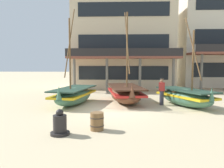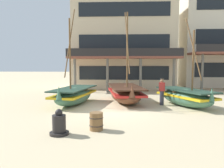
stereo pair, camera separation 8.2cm
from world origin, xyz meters
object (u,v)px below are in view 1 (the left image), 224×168
(harbor_building_main, at_px, (123,44))
(capstan_winch, at_px, (60,125))
(fishing_boat_centre_large, at_px, (74,95))
(fishing_boat_far_right, at_px, (186,97))
(harbor_building_annex, at_px, (223,40))
(fisherman_by_hull, at_px, (162,92))
(wooden_barrel, at_px, (97,121))
(fishing_boat_near_left, at_px, (125,93))

(harbor_building_main, bearing_deg, capstan_winch, -98.16)
(fishing_boat_centre_large, bearing_deg, harbor_building_main, 73.86)
(fishing_boat_far_right, xyz_separation_m, harbor_building_annex, (8.27, 13.83, 4.83))
(fisherman_by_hull, bearing_deg, wooden_barrel, -122.56)
(fishing_boat_near_left, xyz_separation_m, harbor_building_annex, (11.94, 12.64, 4.79))
(fisherman_by_hull, relative_size, capstan_winch, 1.78)
(fishing_boat_centre_large, height_order, fishing_boat_far_right, fishing_boat_centre_large)
(fishing_boat_near_left, relative_size, harbor_building_main, 0.55)
(fishing_boat_centre_large, bearing_deg, wooden_barrel, -69.28)
(fishing_boat_far_right, relative_size, harbor_building_main, 0.48)
(fishing_boat_near_left, bearing_deg, wooden_barrel, -101.01)
(wooden_barrel, bearing_deg, harbor_building_annex, 55.20)
(fishing_boat_near_left, xyz_separation_m, harbor_building_main, (-0.06, 10.26, 4.14))
(fishing_boat_near_left, relative_size, fisherman_by_hull, 3.54)
(harbor_building_annex, bearing_deg, harbor_building_main, -168.79)
(fishing_boat_far_right, xyz_separation_m, capstan_winch, (-6.19, -5.72, -0.21))
(harbor_building_annex, bearing_deg, fishing_boat_centre_large, -138.38)
(fishing_boat_far_right, xyz_separation_m, wooden_barrel, (-4.90, -5.12, -0.23))
(capstan_winch, bearing_deg, harbor_building_main, 81.84)
(fisherman_by_hull, bearing_deg, harbor_building_annex, 54.33)
(fishing_boat_near_left, bearing_deg, fisherman_by_hull, -20.20)
(fishing_boat_centre_large, xyz_separation_m, harbor_building_annex, (15.22, 13.52, 4.81))
(fisherman_by_hull, distance_m, harbor_building_annex, 17.21)
(fisherman_by_hull, distance_m, capstan_winch, 7.75)
(fishing_boat_centre_large, distance_m, capstan_winch, 6.08)
(capstan_winch, bearing_deg, fishing_boat_far_right, 42.75)
(fishing_boat_near_left, distance_m, fisherman_by_hull, 2.43)
(wooden_barrel, height_order, harbor_building_annex, harbor_building_annex)
(fishing_boat_centre_large, distance_m, harbor_building_annex, 20.92)
(fishing_boat_near_left, xyz_separation_m, wooden_barrel, (-1.23, -6.31, -0.27))
(fisherman_by_hull, relative_size, harbor_building_main, 0.15)
(capstan_winch, distance_m, wooden_barrel, 1.43)
(wooden_barrel, bearing_deg, fisherman_by_hull, 57.44)
(fishing_boat_centre_large, xyz_separation_m, fishing_boat_far_right, (6.95, -0.31, -0.02))
(capstan_winch, height_order, harbor_building_annex, harbor_building_annex)
(fishing_boat_far_right, height_order, harbor_building_main, harbor_building_main)
(fishing_boat_far_right, bearing_deg, fisherman_by_hull, 165.65)
(fishing_boat_far_right, distance_m, fisherman_by_hull, 1.47)
(fisherman_by_hull, xyz_separation_m, capstan_winch, (-4.79, -6.08, -0.47))
(capstan_winch, xyz_separation_m, wooden_barrel, (1.29, 0.60, -0.02))
(wooden_barrel, bearing_deg, fishing_boat_centre_large, 110.72)
(harbor_building_main, relative_size, harbor_building_annex, 1.00)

